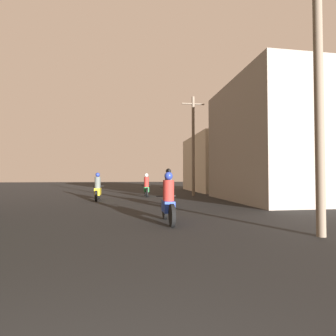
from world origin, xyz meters
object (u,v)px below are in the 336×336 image
object	(u,v)px
motorcycle_green	(146,187)
utility_pole_near	(319,90)
building_right_far	(216,164)
building_right_near	(277,142)
utility_pole_far	(193,144)
motorcycle_blue	(168,202)
motorcycle_white	(168,191)
motorcycle_yellow	(98,189)

from	to	relation	value
motorcycle_green	utility_pole_near	world-z (taller)	utility_pole_near
building_right_far	building_right_near	bearing A→B (deg)	-88.71
building_right_far	utility_pole_far	distance (m)	6.42
building_right_near	building_right_far	xyz separation A→B (m)	(-0.21, 9.41, -0.79)
motorcycle_blue	utility_pole_far	bearing A→B (deg)	65.06
motorcycle_green	building_right_near	size ratio (longest dim) A/B	0.26
motorcycle_green	motorcycle_blue	bearing A→B (deg)	-90.99
motorcycle_white	motorcycle_yellow	xyz separation A→B (m)	(-3.44, 3.46, -0.06)
motorcycle_yellow	utility_pole_far	bearing A→B (deg)	18.01
motorcycle_white	utility_pole_near	bearing A→B (deg)	-71.80
motorcycle_green	utility_pole_near	size ratio (longest dim) A/B	0.31
motorcycle_white	building_right_far	size ratio (longest dim) A/B	0.27
motorcycle_white	utility_pole_far	world-z (taller)	utility_pole_far
motorcycle_blue	building_right_far	size ratio (longest dim) A/B	0.25
motorcycle_blue	motorcycle_white	distance (m)	4.13
motorcycle_blue	utility_pole_near	size ratio (longest dim) A/B	0.31
motorcycle_yellow	motorcycle_green	size ratio (longest dim) A/B	1.00
motorcycle_blue	building_right_far	distance (m)	16.78
utility_pole_far	motorcycle_blue	bearing A→B (deg)	-108.59
motorcycle_white	motorcycle_yellow	size ratio (longest dim) A/B	1.08
motorcycle_yellow	building_right_far	bearing A→B (deg)	35.11
motorcycle_green	building_right_near	bearing A→B (deg)	-31.45
building_right_near	utility_pole_far	bearing A→B (deg)	131.78
motorcycle_yellow	utility_pole_near	bearing A→B (deg)	-62.30
utility_pole_near	utility_pole_far	distance (m)	12.20
utility_pole_far	motorcycle_green	bearing A→B (deg)	179.28
motorcycle_blue	utility_pole_near	xyz separation A→B (m)	(3.12, -2.25, 2.71)
building_right_near	utility_pole_near	bearing A→B (deg)	-116.04
utility_pole_near	utility_pole_far	bearing A→B (deg)	88.95
building_right_far	utility_pole_near	size ratio (longest dim) A/B	1.25
building_right_far	utility_pole_far	bearing A→B (deg)	-123.61
building_right_near	motorcycle_blue	bearing A→B (deg)	-140.58
utility_pole_far	building_right_near	bearing A→B (deg)	-48.22
building_right_near	utility_pole_near	distance (m)	8.95
motorcycle_blue	motorcycle_white	xyz separation A→B (m)	(0.65, 4.08, 0.07)
motorcycle_green	motorcycle_white	bearing A→B (deg)	-85.14
motorcycle_blue	building_right_far	bearing A→B (deg)	59.43
motorcycle_white	building_right_far	distance (m)	12.86
motorcycle_blue	utility_pole_near	world-z (taller)	utility_pole_near
building_right_near	utility_pole_near	xyz separation A→B (m)	(-3.93, -8.05, 0.06)
building_right_near	building_right_far	distance (m)	9.44
motorcycle_green	building_right_near	world-z (taller)	building_right_near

